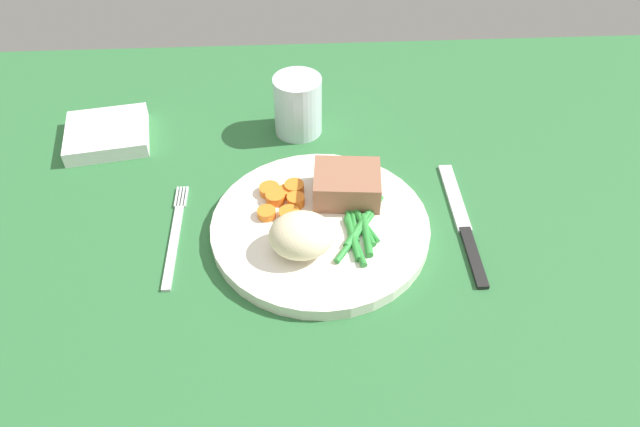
{
  "coord_description": "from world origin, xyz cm",
  "views": [
    {
      "loc": [
        -4.55,
        -48.66,
        52.62
      ],
      "look_at": [
        -1.92,
        0.47,
        4.6
      ],
      "focal_mm": 33.47,
      "sensor_mm": 36.0,
      "label": 1
    }
  ],
  "objects_px": {
    "knife": "(463,224)",
    "water_glass": "(298,109)",
    "dinner_plate": "(320,224)",
    "fork": "(175,235)",
    "napkin": "(107,134)",
    "meat_portion": "(347,185)"
  },
  "relations": [
    {
      "from": "water_glass",
      "to": "dinner_plate",
      "type": "bearing_deg",
      "value": -84.27
    },
    {
      "from": "meat_portion",
      "to": "napkin",
      "type": "relative_size",
      "value": 0.72
    },
    {
      "from": "dinner_plate",
      "to": "water_glass",
      "type": "relative_size",
      "value": 3.06
    },
    {
      "from": "water_glass",
      "to": "napkin",
      "type": "xyz_separation_m",
      "value": [
        -0.26,
        -0.01,
        -0.03
      ]
    },
    {
      "from": "fork",
      "to": "water_glass",
      "type": "bearing_deg",
      "value": 54.94
    },
    {
      "from": "knife",
      "to": "water_glass",
      "type": "xyz_separation_m",
      "value": [
        -0.19,
        0.2,
        0.03
      ]
    },
    {
      "from": "dinner_plate",
      "to": "napkin",
      "type": "xyz_separation_m",
      "value": [
        -0.28,
        0.19,
        0.0
      ]
    },
    {
      "from": "dinner_plate",
      "to": "meat_portion",
      "type": "bearing_deg",
      "value": 49.4
    },
    {
      "from": "meat_portion",
      "to": "knife",
      "type": "relative_size",
      "value": 0.38
    },
    {
      "from": "meat_portion",
      "to": "water_glass",
      "type": "xyz_separation_m",
      "value": [
        -0.05,
        0.16,
        0.0
      ]
    },
    {
      "from": "meat_portion",
      "to": "water_glass",
      "type": "height_order",
      "value": "water_glass"
    },
    {
      "from": "dinner_plate",
      "to": "water_glass",
      "type": "height_order",
      "value": "water_glass"
    },
    {
      "from": "dinner_plate",
      "to": "fork",
      "type": "height_order",
      "value": "dinner_plate"
    },
    {
      "from": "dinner_plate",
      "to": "fork",
      "type": "relative_size",
      "value": 1.53
    },
    {
      "from": "napkin",
      "to": "fork",
      "type": "bearing_deg",
      "value": -59.13
    },
    {
      "from": "meat_portion",
      "to": "water_glass",
      "type": "bearing_deg",
      "value": 108.96
    },
    {
      "from": "napkin",
      "to": "knife",
      "type": "bearing_deg",
      "value": -22.85
    },
    {
      "from": "fork",
      "to": "napkin",
      "type": "height_order",
      "value": "napkin"
    },
    {
      "from": "knife",
      "to": "water_glass",
      "type": "relative_size",
      "value": 2.46
    },
    {
      "from": "fork",
      "to": "water_glass",
      "type": "height_order",
      "value": "water_glass"
    },
    {
      "from": "dinner_plate",
      "to": "water_glass",
      "type": "distance_m",
      "value": 0.2
    },
    {
      "from": "dinner_plate",
      "to": "meat_portion",
      "type": "height_order",
      "value": "meat_portion"
    }
  ]
}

